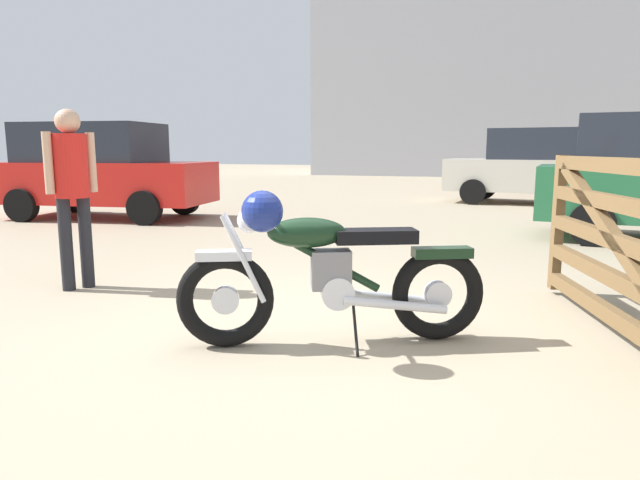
# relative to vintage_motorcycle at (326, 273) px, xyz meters

# --- Properties ---
(ground_plane) EXTENTS (80.00, 80.00, 0.00)m
(ground_plane) POSITION_rel_vintage_motorcycle_xyz_m (-0.16, 0.22, -0.49)
(ground_plane) COLOR gray
(vintage_motorcycle) EXTENTS (1.93, 1.09, 1.07)m
(vintage_motorcycle) POSITION_rel_vintage_motorcycle_xyz_m (0.00, 0.00, 0.00)
(vintage_motorcycle) COLOR black
(vintage_motorcycle) RESTS_ON ground_plane
(bystander) EXTENTS (0.30, 0.41, 1.66)m
(bystander) POSITION_rel_vintage_motorcycle_xyz_m (-2.69, 0.66, 0.53)
(bystander) COLOR black
(bystander) RESTS_ON ground_plane
(dark_sedan_left) EXTENTS (4.04, 2.11, 1.78)m
(dark_sedan_left) POSITION_rel_vintage_motorcycle_xyz_m (1.52, 10.96, 0.43)
(dark_sedan_left) COLOR black
(dark_sedan_left) RESTS_ON ground_plane
(silver_sedan_mid) EXTENTS (4.10, 2.27, 1.78)m
(silver_sedan_mid) POSITION_rel_vintage_motorcycle_xyz_m (-6.28, 5.22, 0.43)
(silver_sedan_mid) COLOR black
(silver_sedan_mid) RESTS_ON ground_plane
(white_estate_far) EXTENTS (4.31, 2.14, 1.67)m
(white_estate_far) POSITION_rel_vintage_motorcycle_xyz_m (3.01, 15.58, 0.34)
(white_estate_far) COLOR black
(white_estate_far) RESTS_ON ground_plane
(industrial_building) EXTENTS (16.23, 11.63, 10.49)m
(industrial_building) POSITION_rel_vintage_motorcycle_xyz_m (-1.20, 28.94, 4.76)
(industrial_building) COLOR #9EA0A8
(industrial_building) RESTS_ON ground_plane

